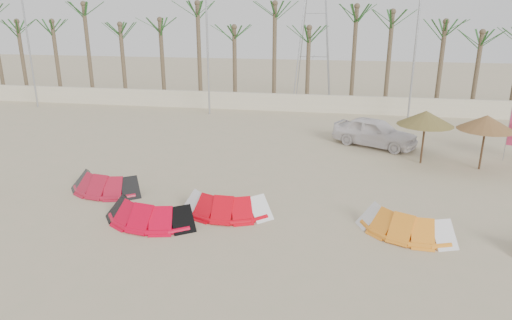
% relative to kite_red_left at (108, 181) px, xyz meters
% --- Properties ---
extents(ground, '(120.00, 120.00, 0.00)m').
position_rel_kite_red_left_xyz_m(ground, '(6.10, -4.74, -0.42)').
color(ground, tan).
rests_on(ground, ground).
extents(boundary_wall, '(60.00, 0.30, 1.30)m').
position_rel_kite_red_left_xyz_m(boundary_wall, '(6.10, 17.26, 0.23)').
color(boundary_wall, beige).
rests_on(boundary_wall, ground).
extents(palm_line, '(52.00, 4.00, 7.70)m').
position_rel_kite_red_left_xyz_m(palm_line, '(6.77, 18.76, 6.03)').
color(palm_line, brown).
rests_on(palm_line, ground).
extents(lamp_a, '(1.25, 0.14, 11.00)m').
position_rel_kite_red_left_xyz_m(lamp_a, '(-13.86, 15.26, 5.35)').
color(lamp_a, '#A5A8AD').
rests_on(lamp_a, ground).
extents(lamp_b, '(1.25, 0.14, 11.00)m').
position_rel_kite_red_left_xyz_m(lamp_b, '(0.14, 15.26, 5.35)').
color(lamp_b, '#A5A8AD').
rests_on(lamp_b, ground).
extents(lamp_c, '(1.25, 0.14, 11.00)m').
position_rel_kite_red_left_xyz_m(lamp_c, '(14.14, 15.26, 5.35)').
color(lamp_c, '#A5A8AD').
rests_on(lamp_c, ground).
extents(pylon, '(3.00, 3.00, 14.00)m').
position_rel_kite_red_left_xyz_m(pylon, '(7.10, 23.26, -0.42)').
color(pylon, '#A5A8AD').
rests_on(pylon, ground).
extents(kite_red_left, '(3.35, 1.92, 0.90)m').
position_rel_kite_red_left_xyz_m(kite_red_left, '(0.00, 0.00, 0.00)').
color(kite_red_left, '#A91229').
rests_on(kite_red_left, ground).
extents(kite_red_mid, '(3.61, 2.00, 0.90)m').
position_rel_kite_red_left_xyz_m(kite_red_mid, '(2.95, -2.38, 0.00)').
color(kite_red_mid, red).
rests_on(kite_red_mid, ground).
extents(kite_red_right, '(3.32, 1.56, 0.90)m').
position_rel_kite_red_left_xyz_m(kite_red_right, '(5.47, -1.21, 0.00)').
color(kite_red_right, red).
rests_on(kite_red_right, ground).
extents(kite_orange, '(3.62, 2.56, 0.90)m').
position_rel_kite_red_left_xyz_m(kite_orange, '(11.79, -1.68, 0.00)').
color(kite_orange, orange).
rests_on(kite_orange, ground).
extents(parasol_left, '(2.70, 2.70, 2.65)m').
position_rel_kite_red_left_xyz_m(parasol_left, '(13.56, 6.15, 1.88)').
color(parasol_left, '#4C331E').
rests_on(parasol_left, ground).
extents(parasol_mid, '(2.57, 2.57, 2.64)m').
position_rel_kite_red_left_xyz_m(parasol_mid, '(16.18, 5.69, 1.87)').
color(parasol_mid, '#4C331E').
rests_on(parasol_mid, ground).
extents(flag_pink, '(0.44, 0.19, 2.82)m').
position_rel_kite_red_left_xyz_m(flag_pink, '(17.90, 7.31, 1.26)').
color(flag_pink, '#A5A8AD').
rests_on(flag_pink, ground).
extents(car, '(4.97, 3.78, 1.58)m').
position_rel_kite_red_left_xyz_m(car, '(11.46, 8.86, 0.37)').
color(car, white).
rests_on(car, ground).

